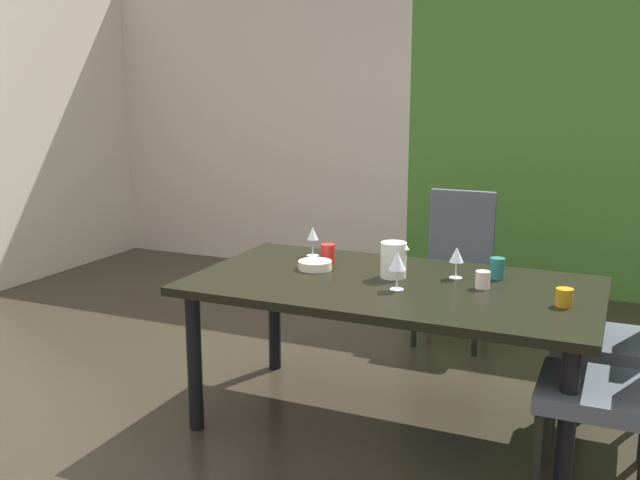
# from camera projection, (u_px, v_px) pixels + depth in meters

# --- Properties ---
(ground_plane) EXTENTS (5.91, 5.98, 0.02)m
(ground_plane) POSITION_uv_depth(u_px,v_px,m) (234.00, 421.00, 3.51)
(ground_plane) COLOR #2B251B
(back_panel_interior) EXTENTS (2.95, 0.10, 2.58)m
(back_panel_interior) POSITION_uv_depth(u_px,v_px,m) (254.00, 122.00, 6.45)
(back_panel_interior) COLOR beige
(back_panel_interior) RESTS_ON ground_plane
(garden_window_panel) EXTENTS (2.97, 0.10, 2.58)m
(garden_window_panel) POSITION_uv_depth(u_px,v_px,m) (604.00, 129.00, 5.28)
(garden_window_panel) COLOR #41752A
(garden_window_panel) RESTS_ON ground_plane
(dining_table) EXTENTS (1.86, 1.02, 0.72)m
(dining_table) POSITION_uv_depth(u_px,v_px,m) (392.00, 297.00, 3.32)
(dining_table) COLOR black
(dining_table) RESTS_ON ground_plane
(chair_head_far) EXTENTS (0.44, 0.45, 0.95)m
(chair_head_far) POSITION_uv_depth(u_px,v_px,m) (457.00, 258.00, 4.54)
(chair_head_far) COLOR #464E53
(chair_head_far) RESTS_ON ground_plane
(chair_right_near) EXTENTS (0.44, 0.44, 0.91)m
(chair_right_near) POSITION_uv_depth(u_px,v_px,m) (621.00, 380.00, 2.69)
(chair_right_near) COLOR #464E53
(chair_right_near) RESTS_ON ground_plane
(chair_right_far) EXTENTS (0.44, 0.44, 0.97)m
(chair_right_far) POSITION_uv_depth(u_px,v_px,m) (626.00, 328.00, 3.21)
(chair_right_far) COLOR #464E53
(chair_right_far) RESTS_ON ground_plane
(wine_glass_near_shelf) EXTENTS (0.07, 0.07, 0.15)m
(wine_glass_near_shelf) POSITION_uv_depth(u_px,v_px,m) (457.00, 256.00, 3.35)
(wine_glass_near_shelf) COLOR silver
(wine_glass_near_shelf) RESTS_ON dining_table
(wine_glass_north) EXTENTS (0.07, 0.07, 0.16)m
(wine_glass_north) POSITION_uv_depth(u_px,v_px,m) (313.00, 235.00, 3.78)
(wine_glass_north) COLOR silver
(wine_glass_north) RESTS_ON dining_table
(wine_glass_east) EXTENTS (0.08, 0.08, 0.17)m
(wine_glass_east) POSITION_uv_depth(u_px,v_px,m) (397.00, 262.00, 3.15)
(wine_glass_east) COLOR silver
(wine_glass_east) RESTS_ON dining_table
(serving_bowl_rear) EXTENTS (0.17, 0.17, 0.04)m
(serving_bowl_rear) POSITION_uv_depth(u_px,v_px,m) (315.00, 265.00, 3.53)
(serving_bowl_rear) COLOR silver
(serving_bowl_rear) RESTS_ON dining_table
(cup_near_window) EXTENTS (0.07, 0.07, 0.07)m
(cup_near_window) POSITION_uv_depth(u_px,v_px,m) (564.00, 297.00, 2.94)
(cup_near_window) COLOR #B68616
(cup_near_window) RESTS_ON dining_table
(cup_right) EXTENTS (0.07, 0.07, 0.08)m
(cup_right) POSITION_uv_depth(u_px,v_px,m) (483.00, 280.00, 3.20)
(cup_right) COLOR silver
(cup_right) RESTS_ON dining_table
(cup_left) EXTENTS (0.07, 0.07, 0.09)m
(cup_left) POSITION_uv_depth(u_px,v_px,m) (328.00, 253.00, 3.67)
(cup_left) COLOR red
(cup_left) RESTS_ON dining_table
(cup_west) EXTENTS (0.07, 0.07, 0.10)m
(cup_west) POSITION_uv_depth(u_px,v_px,m) (497.00, 268.00, 3.35)
(cup_west) COLOR #226C63
(cup_west) RESTS_ON dining_table
(pitcher_south) EXTENTS (0.14, 0.12, 0.17)m
(pitcher_south) POSITION_uv_depth(u_px,v_px,m) (394.00, 260.00, 3.37)
(pitcher_south) COLOR silver
(pitcher_south) RESTS_ON dining_table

